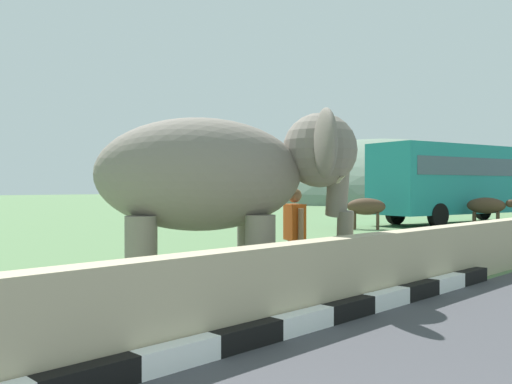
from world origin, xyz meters
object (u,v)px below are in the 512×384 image
(cow_near, at_px, (365,207))
(elephant, at_px, (224,177))
(cow_far, at_px, (487,206))
(person_handler, at_px, (295,234))
(bus_teal, at_px, (463,178))

(cow_near, bearing_deg, elephant, -154.77)
(cow_far, bearing_deg, person_handler, -167.85)
(person_handler, xyz_separation_m, cow_near, (11.69, 6.47, -0.06))
(person_handler, bearing_deg, elephant, 159.94)
(elephant, distance_m, cow_near, 14.22)
(bus_teal, bearing_deg, elephant, -165.60)
(cow_near, bearing_deg, bus_teal, -10.51)
(person_handler, relative_size, cow_far, 0.86)
(elephant, height_order, cow_far, elephant)
(cow_near, bearing_deg, person_handler, -151.04)
(elephant, bearing_deg, cow_near, 25.23)
(elephant, relative_size, cow_far, 2.05)
(cow_far, bearing_deg, elephant, -169.98)
(cow_near, height_order, cow_far, same)
(person_handler, distance_m, cow_near, 13.36)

